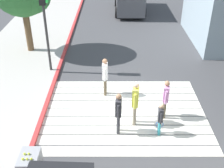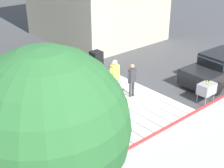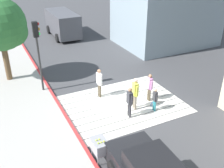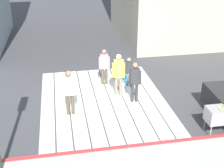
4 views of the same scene
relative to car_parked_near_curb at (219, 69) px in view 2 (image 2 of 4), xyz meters
The scene contains 13 objects.
ground_plane 6.17m from the car_parked_near_curb, 70.92° to the left, with size 120.00×120.00×0.00m, color #424244.
crosswalk_stripes 6.17m from the car_parked_near_curb, 70.92° to the left, with size 6.40×4.90×0.01m.
sidewalk_west 6.85m from the car_parked_near_curb, 121.88° to the left, with size 4.80×40.00×0.12m, color #ADA8A0.
curb_painted 5.96m from the car_parked_near_curb, 102.18° to the left, with size 0.16×40.00×0.13m, color #BC3333.
car_parked_near_curb is the anchor object (origin of this frame).
traffic_light_corner 9.65m from the car_parked_near_curb, 99.69° to the left, with size 0.39×0.28×4.24m.
street_tree 12.39m from the car_parked_near_curb, 104.93° to the left, with size 3.20×3.20×5.32m.
tennis_ball_cart 2.59m from the car_parked_near_curb, 110.32° to the left, with size 0.56×0.80×1.02m.
pedestrian_adult_lead 7.24m from the car_parked_near_curb, 80.53° to the left, with size 0.24×0.51×1.74m.
pedestrian_adult_trailing 4.90m from the car_parked_near_curb, 69.50° to the left, with size 0.24×0.48×1.65m.
pedestrian_adult_side 5.62m from the car_parked_near_curb, 65.40° to the left, with size 0.28×0.52×1.81m.
pedestrian_teen_behind 6.53m from the car_parked_near_curb, 57.39° to the left, with size 0.25×0.48×1.63m.
pedestrian_child_with_racket 5.50m from the car_parked_near_curb, 54.62° to the left, with size 0.28×0.40×1.31m.
Camera 2 is at (-9.95, 8.39, 7.09)m, focal length 51.67 mm.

